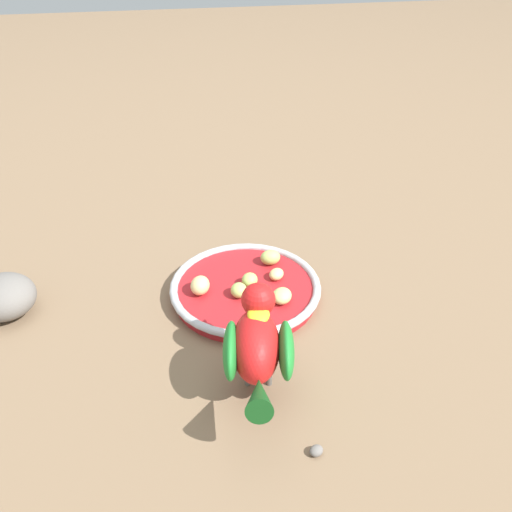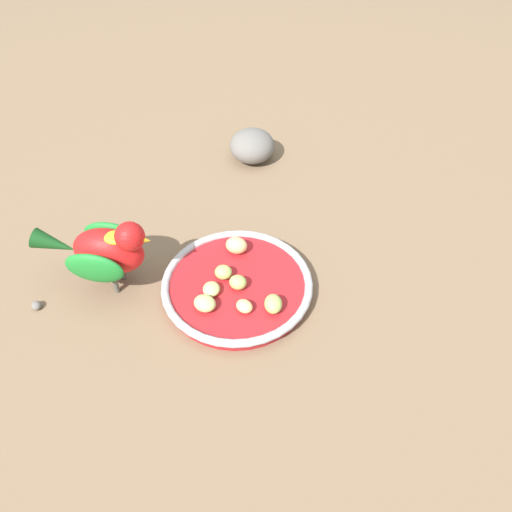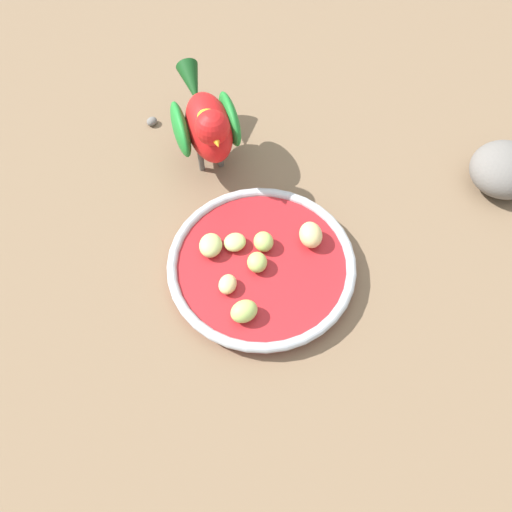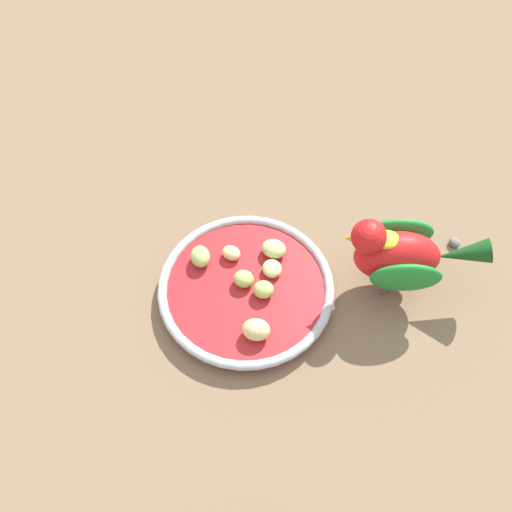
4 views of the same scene
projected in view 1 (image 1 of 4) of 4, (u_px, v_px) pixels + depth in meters
name	position (u px, v px, depth m)	size (l,w,h in m)	color
ground_plane	(235.00, 286.00, 0.91)	(4.00, 4.00, 0.00)	#7A6047
feeding_bowl	(245.00, 289.00, 0.88)	(0.23, 0.23, 0.02)	#AD1E23
apple_piece_0	(262.00, 296.00, 0.85)	(0.03, 0.03, 0.02)	#C6D17A
apple_piece_1	(237.00, 290.00, 0.86)	(0.03, 0.02, 0.02)	#B2CC66
apple_piece_2	(250.00, 280.00, 0.88)	(0.03, 0.02, 0.02)	#B2CC66
apple_piece_3	(276.00, 274.00, 0.89)	(0.03, 0.02, 0.02)	#E5C67F
apple_piece_4	(282.00, 296.00, 0.85)	(0.03, 0.03, 0.02)	#C6D17A
apple_piece_5	(200.00, 285.00, 0.86)	(0.03, 0.03, 0.03)	#E5C67F
apple_piece_6	(270.00, 257.00, 0.92)	(0.03, 0.03, 0.02)	#B2CC66
parrot	(259.00, 345.00, 0.69)	(0.10, 0.19, 0.13)	#59544C
rock_large	(4.00, 297.00, 0.84)	(0.09, 0.09, 0.06)	slate
pebble_0	(316.00, 451.00, 0.65)	(0.02, 0.01, 0.01)	slate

